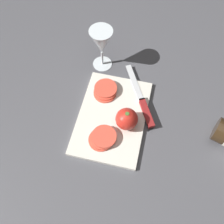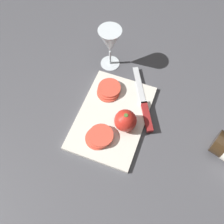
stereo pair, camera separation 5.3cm
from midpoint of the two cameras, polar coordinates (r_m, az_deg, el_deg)
name	(u,v)px [view 2 (the right image)]	position (r m, az deg, el deg)	size (l,w,h in m)	color
ground_plane	(97,130)	(0.89, -1.68, -4.05)	(3.00, 3.00, 0.00)	#4C4C51
cutting_board	(112,117)	(0.91, 1.65, -1.20)	(0.33, 0.23, 0.01)	silver
wine_glass	(110,42)	(0.96, 1.18, 14.83)	(0.08, 0.08, 0.17)	silver
whole_tomato	(125,121)	(0.86, 4.70, -1.98)	(0.07, 0.07, 0.08)	red
knife	(145,110)	(0.92, 8.89, 0.28)	(0.25, 0.15, 0.01)	silver
tomato_slice_stack_near	(109,90)	(0.95, 0.89, 4.71)	(0.09, 0.08, 0.02)	#DB4C38
tomato_slice_stack_far	(99,137)	(0.86, -1.04, -5.51)	(0.09, 0.09, 0.02)	#DB4C38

